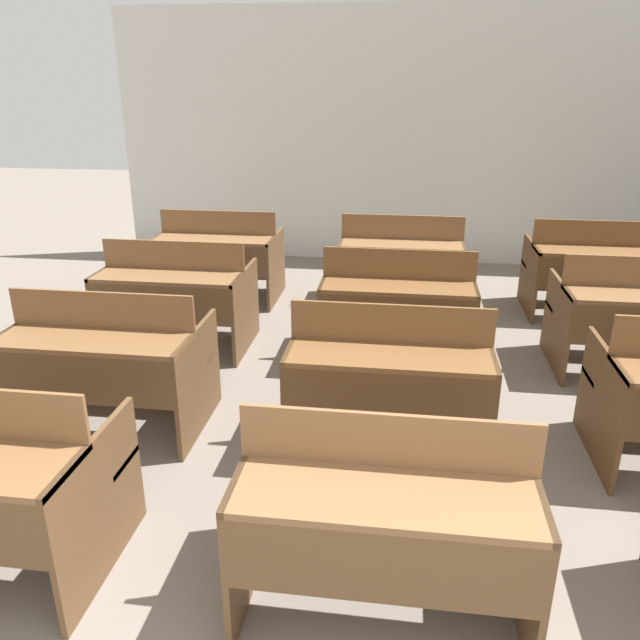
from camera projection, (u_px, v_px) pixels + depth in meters
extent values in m
cube|color=silver|center=(416.00, 139.00, 7.32)|extent=(7.18, 0.06, 2.93)
cube|color=brown|center=(100.00, 507.00, 2.75)|extent=(0.03, 0.80, 0.68)
cube|color=brown|center=(12.00, 453.00, 3.04)|extent=(1.17, 0.28, 0.03)
cube|color=brown|center=(21.00, 497.00, 3.13)|extent=(1.12, 0.04, 0.04)
cube|color=brown|center=(251.00, 519.00, 2.68)|extent=(0.03, 0.80, 0.68)
cube|color=brown|center=(525.00, 544.00, 2.53)|extent=(0.03, 0.80, 0.68)
cube|color=brown|center=(385.00, 497.00, 2.30)|extent=(1.17, 0.38, 0.03)
cube|color=brown|center=(381.00, 568.00, 2.19)|extent=(1.12, 0.02, 0.31)
cube|color=brown|center=(388.00, 440.00, 2.42)|extent=(1.17, 0.02, 0.23)
cube|color=brown|center=(387.00, 482.00, 2.82)|extent=(1.17, 0.28, 0.03)
cube|color=brown|center=(385.00, 528.00, 2.91)|extent=(1.12, 0.04, 0.04)
cube|color=brown|center=(29.00, 370.00, 4.06)|extent=(0.03, 0.80, 0.68)
cube|color=brown|center=(198.00, 380.00, 3.92)|extent=(0.03, 0.80, 0.68)
cube|color=brown|center=(90.00, 341.00, 3.69)|extent=(1.17, 0.38, 0.03)
cube|color=brown|center=(79.00, 380.00, 3.58)|extent=(1.12, 0.02, 0.31)
cube|color=brown|center=(102.00, 310.00, 3.81)|extent=(1.17, 0.02, 0.23)
cube|color=brown|center=(128.00, 350.00, 4.21)|extent=(1.17, 0.28, 0.03)
cube|color=brown|center=(132.00, 384.00, 4.30)|extent=(1.12, 0.04, 0.04)
cube|color=#53371E|center=(296.00, 386.00, 3.85)|extent=(0.03, 0.80, 0.68)
cube|color=#53371E|center=(485.00, 398.00, 3.71)|extent=(0.03, 0.80, 0.68)
cube|color=brown|center=(390.00, 357.00, 3.47)|extent=(1.17, 0.38, 0.03)
cube|color=#53371E|center=(387.00, 399.00, 3.37)|extent=(1.12, 0.02, 0.31)
cube|color=brown|center=(391.00, 323.00, 3.60)|extent=(1.17, 0.02, 0.23)
cube|color=brown|center=(390.00, 365.00, 4.00)|extent=(1.17, 0.28, 0.03)
cube|color=#53371E|center=(389.00, 400.00, 4.09)|extent=(1.12, 0.04, 0.04)
cube|color=#54381F|center=(600.00, 405.00, 3.62)|extent=(0.03, 0.80, 0.68)
cube|color=brown|center=(114.00, 304.00, 5.27)|extent=(0.03, 0.80, 0.68)
cube|color=brown|center=(246.00, 310.00, 5.13)|extent=(0.03, 0.80, 0.68)
cube|color=brown|center=(166.00, 277.00, 4.90)|extent=(1.17, 0.38, 0.03)
cube|color=brown|center=(160.00, 305.00, 4.79)|extent=(1.12, 0.02, 0.31)
cube|color=brown|center=(173.00, 255.00, 5.02)|extent=(1.17, 0.02, 0.23)
cube|color=brown|center=(188.00, 290.00, 5.42)|extent=(1.17, 0.28, 0.03)
cube|color=brown|center=(191.00, 318.00, 5.51)|extent=(1.12, 0.04, 0.04)
cube|color=#52361D|center=(325.00, 315.00, 5.03)|extent=(0.03, 0.80, 0.68)
cube|color=#52361D|center=(470.00, 321.00, 4.89)|extent=(0.03, 0.80, 0.68)
cube|color=brown|center=(398.00, 287.00, 4.65)|extent=(1.17, 0.38, 0.03)
cube|color=#52361D|center=(396.00, 317.00, 4.54)|extent=(1.12, 0.02, 0.31)
cube|color=brown|center=(399.00, 264.00, 4.77)|extent=(1.17, 0.02, 0.23)
cube|color=brown|center=(398.00, 300.00, 5.17)|extent=(1.17, 0.28, 0.03)
cube|color=#52361D|center=(396.00, 329.00, 5.27)|extent=(1.12, 0.04, 0.04)
cube|color=brown|center=(556.00, 325.00, 4.82)|extent=(0.03, 0.80, 0.68)
cube|color=brown|center=(625.00, 309.00, 4.96)|extent=(1.17, 0.28, 0.03)
cube|color=brown|center=(620.00, 339.00, 5.06)|extent=(1.12, 0.04, 0.04)
cube|color=brown|center=(167.00, 264.00, 6.45)|extent=(0.03, 0.80, 0.68)
cube|color=brown|center=(276.00, 268.00, 6.30)|extent=(0.03, 0.80, 0.68)
cube|color=brown|center=(213.00, 239.00, 6.07)|extent=(1.17, 0.38, 0.03)
cube|color=brown|center=(209.00, 261.00, 5.96)|extent=(1.12, 0.02, 0.31)
cube|color=brown|center=(218.00, 222.00, 6.19)|extent=(1.17, 0.02, 0.23)
cube|color=brown|center=(228.00, 253.00, 6.59)|extent=(1.17, 0.28, 0.03)
cube|color=brown|center=(229.00, 276.00, 6.68)|extent=(1.12, 0.04, 0.04)
cube|color=brown|center=(343.00, 270.00, 6.24)|extent=(0.03, 0.80, 0.68)
cube|color=brown|center=(459.00, 274.00, 6.09)|extent=(0.03, 0.80, 0.68)
cube|color=brown|center=(402.00, 245.00, 5.86)|extent=(1.17, 0.38, 0.03)
cube|color=brown|center=(400.00, 267.00, 5.75)|extent=(1.12, 0.02, 0.31)
cube|color=brown|center=(403.00, 227.00, 5.98)|extent=(1.17, 0.02, 0.23)
cube|color=brown|center=(401.00, 259.00, 6.38)|extent=(1.17, 0.28, 0.03)
cube|color=brown|center=(400.00, 283.00, 6.47)|extent=(1.12, 0.04, 0.04)
cube|color=#52351C|center=(529.00, 277.00, 6.01)|extent=(0.03, 0.80, 0.68)
cube|color=brown|center=(602.00, 252.00, 5.63)|extent=(1.17, 0.38, 0.03)
cube|color=#52351C|center=(605.00, 275.00, 5.52)|extent=(1.12, 0.02, 0.31)
cube|color=brown|center=(599.00, 233.00, 5.75)|extent=(1.17, 0.02, 0.23)
cube|color=brown|center=(585.00, 266.00, 6.15)|extent=(1.17, 0.28, 0.03)
cube|color=#52351C|center=(581.00, 290.00, 6.24)|extent=(1.12, 0.04, 0.04)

